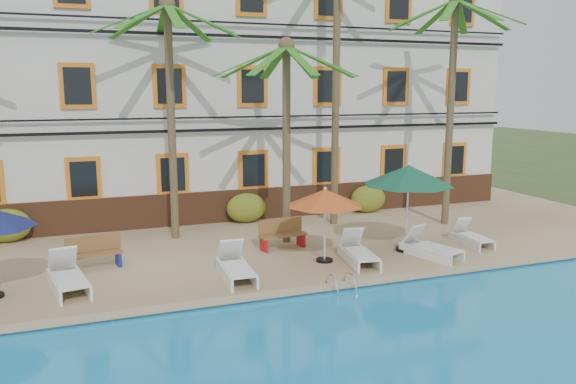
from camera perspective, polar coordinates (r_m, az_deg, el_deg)
name	(u,v)px	position (r m, az deg, el deg)	size (l,w,h in m)	color
ground	(275,291)	(14.74, -1.30, -10.02)	(100.00, 100.00, 0.00)	#384C23
pool_deck	(228,239)	(19.28, -6.11, -4.74)	(30.00, 12.00, 0.25)	tan
pool_coping	(287,292)	(13.85, -0.09, -10.16)	(30.00, 0.35, 0.06)	tan
hotel_building	(196,83)	(23.49, -9.36, 10.83)	(25.40, 6.44, 10.22)	silver
palm_b	(170,85)	(18.55, -11.90, 10.59)	(4.63, 4.63, 7.75)	brown
palm_c	(286,109)	(17.69, -0.16, 8.39)	(4.63, 4.63, 6.47)	brown
palm_d	(337,41)	(20.32, 4.95, 15.03)	(4.63, 4.63, 10.46)	brown
palm_e	(452,78)	(21.00, 16.33, 11.04)	(4.63, 4.63, 8.19)	brown
shrub_left	(7,226)	(20.31, -26.68, -3.07)	(1.50, 0.90, 1.10)	#225A19
shrub_mid	(246,208)	(20.90, -4.25, -1.62)	(1.50, 0.90, 1.10)	#225A19
shrub_right	(368,199)	(22.78, 8.12, -0.69)	(1.50, 0.90, 1.10)	#225A19
umbrella_red	(325,198)	(15.90, 3.79, -0.63)	(2.18, 2.18, 2.19)	black
umbrella_green	(409,176)	(17.24, 12.15, 1.63)	(2.73, 2.73, 2.73)	black
lounger_b	(68,277)	(15.02, -21.46, -8.08)	(1.10, 2.17, 0.98)	white
lounger_c	(236,267)	(14.89, -5.32, -7.59)	(0.78, 2.01, 0.94)	white
lounger_d	(358,252)	(16.27, 7.13, -6.09)	(0.96, 2.02, 0.92)	white
lounger_e	(430,247)	(17.21, 14.22, -5.44)	(1.25, 2.00, 0.89)	white
lounger_f	(470,236)	(18.91, 18.05, -4.31)	(0.66, 1.70, 0.79)	white
bench_left	(93,252)	(16.44, -19.18, -5.80)	(1.56, 0.76, 0.93)	olive
bench_right	(282,233)	(17.52, -0.66, -4.23)	(1.55, 0.68, 0.93)	olive
pool_ladder	(341,288)	(14.28, 5.42, -9.69)	(0.54, 0.74, 0.74)	silver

